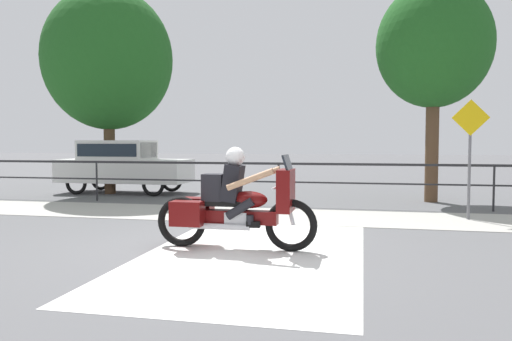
% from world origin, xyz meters
% --- Properties ---
extents(ground_plane, '(120.00, 120.00, 0.00)m').
position_xyz_m(ground_plane, '(0.00, 0.00, 0.00)').
color(ground_plane, '#565659').
extents(sidewalk_band, '(44.00, 2.40, 0.01)m').
position_xyz_m(sidewalk_band, '(0.00, 3.40, 0.01)').
color(sidewalk_band, '#A8A59E').
rests_on(sidewalk_band, ground).
extents(crosswalk_band, '(3.10, 6.00, 0.01)m').
position_xyz_m(crosswalk_band, '(0.57, -0.20, 0.00)').
color(crosswalk_band, silver).
rests_on(crosswalk_band, ground).
extents(fence_railing, '(36.00, 0.05, 1.10)m').
position_xyz_m(fence_railing, '(0.00, 5.13, 0.87)').
color(fence_railing, '#232326').
rests_on(fence_railing, ground).
extents(motorcycle, '(2.49, 0.76, 1.55)m').
position_xyz_m(motorcycle, '(0.20, -0.12, 0.69)').
color(motorcycle, black).
rests_on(motorcycle, ground).
extents(parked_car, '(4.11, 1.60, 1.68)m').
position_xyz_m(parked_car, '(-5.38, 7.20, 0.95)').
color(parked_car, silver).
rests_on(parked_car, ground).
extents(street_sign, '(0.75, 0.06, 2.50)m').
position_xyz_m(street_sign, '(4.26, 3.65, 1.58)').
color(street_sign, slate).
rests_on(street_sign, ground).
extents(tree_behind_sign, '(3.03, 3.03, 5.88)m').
position_xyz_m(tree_behind_sign, '(3.92, 6.79, 4.18)').
color(tree_behind_sign, brown).
rests_on(tree_behind_sign, ground).
extents(tree_behind_car, '(3.97, 3.97, 6.38)m').
position_xyz_m(tree_behind_car, '(-5.68, 6.95, 4.19)').
color(tree_behind_car, brown).
rests_on(tree_behind_car, ground).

